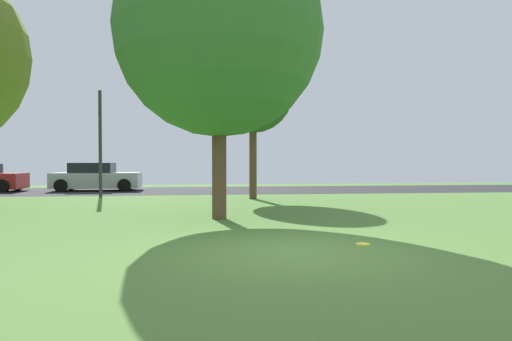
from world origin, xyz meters
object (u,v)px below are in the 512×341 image
at_px(maple_tree_far, 253,93).
at_px(street_lamp_post, 100,144).
at_px(parked_car_silver, 96,178).
at_px(oak_tree_left, 219,33).
at_px(frisbee_disc, 363,244).

relative_size(maple_tree_far, street_lamp_post, 1.31).
relative_size(parked_car_silver, street_lamp_post, 0.96).
xyz_separation_m(oak_tree_left, street_lamp_post, (-4.72, 7.77, -2.62)).
relative_size(oak_tree_left, frisbee_disc, 28.16).
xyz_separation_m(parked_car_silver, street_lamp_post, (1.13, -4.18, 1.59)).
relative_size(maple_tree_far, oak_tree_left, 0.78).
bearing_deg(street_lamp_post, maple_tree_far, -15.13).
xyz_separation_m(frisbee_disc, street_lamp_post, (-7.18, 11.80, 2.24)).
xyz_separation_m(oak_tree_left, frisbee_disc, (2.45, -4.03, -4.86)).
bearing_deg(parked_car_silver, street_lamp_post, -74.91).
bearing_deg(frisbee_disc, parked_car_silver, 117.45).
height_order(frisbee_disc, parked_car_silver, parked_car_silver).
distance_m(oak_tree_left, parked_car_silver, 13.96).
bearing_deg(maple_tree_far, oak_tree_left, -104.59).
relative_size(oak_tree_left, street_lamp_post, 1.69).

